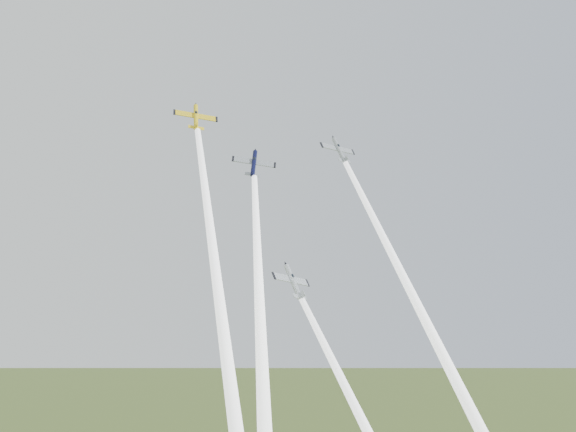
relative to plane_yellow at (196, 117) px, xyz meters
The scene contains 7 objects.
plane_yellow is the anchor object (origin of this frame).
smoke_trail_yellow 40.60m from the plane_yellow, 96.32° to the right, with size 2.14×2.14×74.80m, color white, non-canonical shape.
plane_navy 12.46m from the plane_yellow, ahead, with size 7.55×7.50×1.18m, color black, non-canonical shape.
smoke_trail_navy 36.17m from the plane_yellow, 71.28° to the right, with size 2.14×2.14×54.67m, color white, non-canonical shape.
plane_silver_right 27.24m from the plane_yellow, ahead, with size 7.63×7.57×1.20m, color #A8AFB6, non-canonical shape.
smoke_trail_silver_right 51.80m from the plane_yellow, 33.10° to the right, with size 2.14×2.14×72.67m, color white, non-canonical shape.
plane_silver_low 31.66m from the plane_yellow, 36.26° to the right, with size 7.98×7.92×1.25m, color #B4BCC3, non-canonical shape.
Camera 1 is at (-46.52, -111.52, 76.57)m, focal length 45.00 mm.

